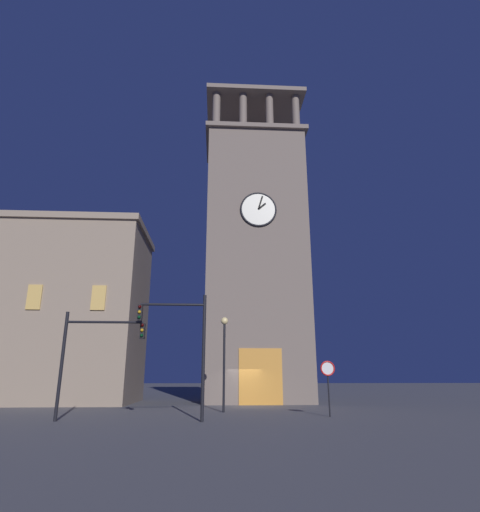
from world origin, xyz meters
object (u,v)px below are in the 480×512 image
at_px(clocktower, 255,256).
at_px(traffic_signal_mid, 183,336).
at_px(traffic_signal_near, 92,347).
at_px(street_lamp, 224,345).
at_px(adjacent_wing_building, 27,311).
at_px(no_horn_sign, 328,373).

relative_size(clocktower, traffic_signal_mid, 4.99).
distance_m(traffic_signal_near, traffic_signal_mid, 4.46).
distance_m(traffic_signal_mid, street_lamp, 5.55).
bearing_deg(traffic_signal_near, traffic_signal_mid, 171.84).
distance_m(adjacent_wing_building, traffic_signal_near, 16.60).
height_order(adjacent_wing_building, traffic_signal_near, adjacent_wing_building).
bearing_deg(traffic_signal_near, no_horn_sign, -173.23).
height_order(clocktower, traffic_signal_mid, clocktower).
relative_size(adjacent_wing_building, traffic_signal_mid, 3.16).
distance_m(traffic_signal_near, street_lamp, 7.92).
bearing_deg(traffic_signal_near, street_lamp, -145.29).
xyz_separation_m(street_lamp, no_horn_sign, (-5.40, 3.09, -1.60)).
relative_size(adjacent_wing_building, street_lamp, 3.38).
xyz_separation_m(adjacent_wing_building, no_horn_sign, (-21.20, 11.85, -4.86)).
bearing_deg(no_horn_sign, traffic_signal_near, 6.77).
bearing_deg(traffic_signal_mid, no_horn_sign, -164.77).
bearing_deg(street_lamp, clocktower, -107.29).
distance_m(street_lamp, no_horn_sign, 6.42).
bearing_deg(clocktower, traffic_signal_mid, 70.86).
distance_m(clocktower, no_horn_sign, 15.84).
xyz_separation_m(adjacent_wing_building, traffic_signal_near, (-9.30, 13.26, -3.65)).
distance_m(clocktower, adjacent_wing_building, 19.28).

